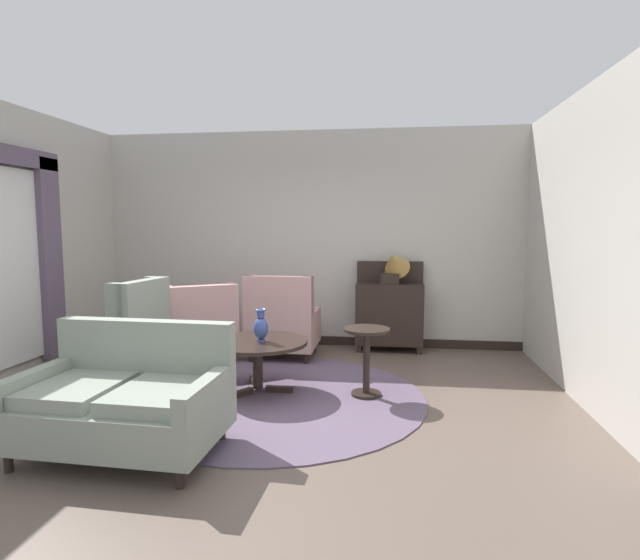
{
  "coord_description": "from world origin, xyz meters",
  "views": [
    {
      "loc": [
        1.12,
        -4.44,
        1.68
      ],
      "look_at": [
        0.39,
        0.83,
        1.11
      ],
      "focal_mm": 28.71,
      "sensor_mm": 36.0,
      "label": 1
    }
  ],
  "objects_px": {
    "porcelain_vase": "(261,327)",
    "sideboard": "(389,312)",
    "coffee_table": "(258,349)",
    "armchair_near_sideboard": "(198,328)",
    "settee": "(125,401)",
    "armchair_beside_settee": "(126,341)",
    "gramophone": "(394,265)",
    "side_table": "(366,356)",
    "armchair_near_window": "(282,324)"
  },
  "relations": [
    {
      "from": "porcelain_vase",
      "to": "sideboard",
      "type": "bearing_deg",
      "value": 57.12
    },
    {
      "from": "coffee_table",
      "to": "armchair_near_sideboard",
      "type": "relative_size",
      "value": 0.88
    },
    {
      "from": "porcelain_vase",
      "to": "sideboard",
      "type": "relative_size",
      "value": 0.27
    },
    {
      "from": "settee",
      "to": "armchair_near_sideboard",
      "type": "relative_size",
      "value": 1.3
    },
    {
      "from": "armchair_beside_settee",
      "to": "gramophone",
      "type": "bearing_deg",
      "value": 128.86
    },
    {
      "from": "gramophone",
      "to": "armchair_near_sideboard",
      "type": "bearing_deg",
      "value": -161.17
    },
    {
      "from": "porcelain_vase",
      "to": "coffee_table",
      "type": "bearing_deg",
      "value": 141.26
    },
    {
      "from": "armchair_beside_settee",
      "to": "side_table",
      "type": "relative_size",
      "value": 1.64
    },
    {
      "from": "settee",
      "to": "sideboard",
      "type": "height_order",
      "value": "sideboard"
    },
    {
      "from": "porcelain_vase",
      "to": "armchair_near_sideboard",
      "type": "xyz_separation_m",
      "value": [
        -1.06,
        1.05,
        -0.25
      ]
    },
    {
      "from": "coffee_table",
      "to": "porcelain_vase",
      "type": "height_order",
      "value": "porcelain_vase"
    },
    {
      "from": "coffee_table",
      "to": "side_table",
      "type": "relative_size",
      "value": 1.46
    },
    {
      "from": "settee",
      "to": "side_table",
      "type": "height_order",
      "value": "settee"
    },
    {
      "from": "settee",
      "to": "gramophone",
      "type": "xyz_separation_m",
      "value": [
        1.97,
        3.27,
        0.77
      ]
    },
    {
      "from": "settee",
      "to": "gramophone",
      "type": "relative_size",
      "value": 2.83
    },
    {
      "from": "sideboard",
      "to": "armchair_near_sideboard",
      "type": "bearing_deg",
      "value": -158.81
    },
    {
      "from": "porcelain_vase",
      "to": "settee",
      "type": "relative_size",
      "value": 0.22
    },
    {
      "from": "coffee_table",
      "to": "armchair_near_window",
      "type": "relative_size",
      "value": 0.93
    },
    {
      "from": "armchair_beside_settee",
      "to": "gramophone",
      "type": "xyz_separation_m",
      "value": [
        2.8,
        1.73,
        0.7
      ]
    },
    {
      "from": "armchair_near_window",
      "to": "side_table",
      "type": "bearing_deg",
      "value": 130.48
    },
    {
      "from": "coffee_table",
      "to": "armchair_near_window",
      "type": "distance_m",
      "value": 1.35
    },
    {
      "from": "porcelain_vase",
      "to": "armchair_beside_settee",
      "type": "distance_m",
      "value": 1.51
    },
    {
      "from": "porcelain_vase",
      "to": "gramophone",
      "type": "height_order",
      "value": "gramophone"
    },
    {
      "from": "coffee_table",
      "to": "gramophone",
      "type": "distance_m",
      "value": 2.37
    },
    {
      "from": "armchair_near_window",
      "to": "porcelain_vase",
      "type": "bearing_deg",
      "value": 93.53
    },
    {
      "from": "porcelain_vase",
      "to": "sideboard",
      "type": "xyz_separation_m",
      "value": [
        1.26,
        1.94,
        -0.15
      ]
    },
    {
      "from": "settee",
      "to": "armchair_near_window",
      "type": "bearing_deg",
      "value": 80.27
    },
    {
      "from": "coffee_table",
      "to": "sideboard",
      "type": "xyz_separation_m",
      "value": [
        1.3,
        1.91,
        0.07
      ]
    },
    {
      "from": "armchair_beside_settee",
      "to": "gramophone",
      "type": "relative_size",
      "value": 2.14
    },
    {
      "from": "sideboard",
      "to": "side_table",
      "type": "bearing_deg",
      "value": -96.55
    },
    {
      "from": "gramophone",
      "to": "armchair_beside_settee",
      "type": "bearing_deg",
      "value": -148.21
    },
    {
      "from": "coffee_table",
      "to": "sideboard",
      "type": "height_order",
      "value": "sideboard"
    },
    {
      "from": "porcelain_vase",
      "to": "armchair_near_sideboard",
      "type": "distance_m",
      "value": 1.51
    },
    {
      "from": "coffee_table",
      "to": "armchair_beside_settee",
      "type": "xyz_separation_m",
      "value": [
        -1.45,
        0.08,
        0.02
      ]
    },
    {
      "from": "side_table",
      "to": "settee",
      "type": "bearing_deg",
      "value": -139.04
    },
    {
      "from": "sideboard",
      "to": "gramophone",
      "type": "height_order",
      "value": "gramophone"
    },
    {
      "from": "side_table",
      "to": "gramophone",
      "type": "xyz_separation_m",
      "value": [
        0.26,
        1.79,
        0.76
      ]
    },
    {
      "from": "armchair_near_sideboard",
      "to": "gramophone",
      "type": "height_order",
      "value": "gramophone"
    },
    {
      "from": "settee",
      "to": "side_table",
      "type": "distance_m",
      "value": 2.26
    },
    {
      "from": "sideboard",
      "to": "gramophone",
      "type": "bearing_deg",
      "value": -61.79
    },
    {
      "from": "armchair_beside_settee",
      "to": "coffee_table",
      "type": "bearing_deg",
      "value": 93.84
    },
    {
      "from": "gramophone",
      "to": "porcelain_vase",
      "type": "bearing_deg",
      "value": -125.17
    },
    {
      "from": "coffee_table",
      "to": "porcelain_vase",
      "type": "xyz_separation_m",
      "value": [
        0.04,
        -0.04,
        0.23
      ]
    },
    {
      "from": "porcelain_vase",
      "to": "armchair_beside_settee",
      "type": "xyz_separation_m",
      "value": [
        -1.49,
        0.12,
        -0.21
      ]
    },
    {
      "from": "armchair_beside_settee",
      "to": "settee",
      "type": "bearing_deg",
      "value": 35.24
    },
    {
      "from": "armchair_near_window",
      "to": "armchair_near_sideboard",
      "type": "bearing_deg",
      "value": 19.11
    },
    {
      "from": "coffee_table",
      "to": "armchair_near_window",
      "type": "bearing_deg",
      "value": 91.56
    },
    {
      "from": "armchair_near_sideboard",
      "to": "armchair_near_window",
      "type": "relative_size",
      "value": 1.06
    },
    {
      "from": "sideboard",
      "to": "armchair_beside_settee",
      "type": "bearing_deg",
      "value": -146.42
    },
    {
      "from": "armchair_beside_settee",
      "to": "sideboard",
      "type": "bearing_deg",
      "value": 130.65
    }
  ]
}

